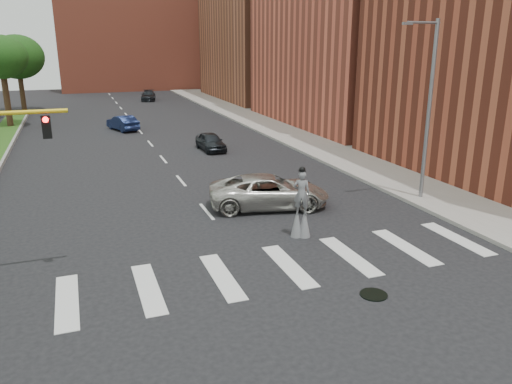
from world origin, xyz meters
name	(u,v)px	position (x,y,z in m)	size (l,w,h in m)	color
ground_plane	(266,283)	(0.00, 0.00, 0.00)	(160.00, 160.00, 0.00)	black
sidewalk_right	(296,135)	(12.50, 25.00, 0.09)	(5.00, 90.00, 0.18)	gray
manhole	(374,295)	(3.00, -2.00, 0.02)	(0.90, 0.90, 0.04)	black
building_far	(273,26)	(22.00, 54.00, 10.00)	(16.00, 22.00, 20.00)	#975237
building_backdrop	(136,35)	(6.00, 78.00, 9.00)	(26.00, 14.00, 18.00)	#C3563D
streetlight	(428,106)	(10.90, 6.00, 4.90)	(2.05, 0.20, 9.00)	slate
stilt_performer	(301,209)	(2.93, 3.50, 1.25)	(0.81, 0.69, 3.06)	#362315
suv_crossing	(269,191)	(3.12, 7.62, 0.82)	(2.73, 5.92, 1.64)	beige
car_near	(211,142)	(3.95, 21.81, 0.66)	(1.57, 3.90, 1.33)	black
car_mid	(123,123)	(-1.41, 33.28, 0.70)	(1.48, 4.24, 1.40)	#16234D
car_far	(148,96)	(4.51, 57.26, 0.68)	(1.89, 4.65, 1.35)	black
tree_6	(1,58)	(-11.36, 38.11, 6.52)	(4.69, 4.69, 8.59)	#362315
tree_7	(17,57)	(-11.02, 50.84, 6.22)	(5.90, 5.90, 8.76)	#362315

